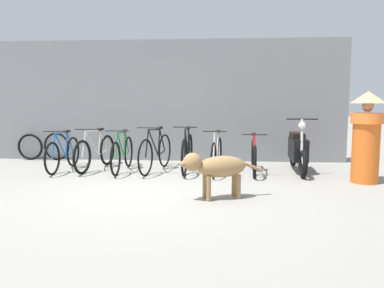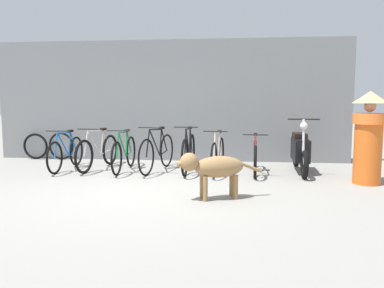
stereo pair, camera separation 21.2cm
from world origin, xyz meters
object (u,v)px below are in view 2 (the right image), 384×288
Objects in this scene: motorcycle at (300,151)px; stray_dog at (213,167)px; bicycle_1 at (98,152)px; spare_tire_right at (36,146)px; bicycle_3 at (157,152)px; bicycle_6 at (255,157)px; bicycle_4 at (189,153)px; person_in_robes at (369,134)px; spare_tire_left at (61,146)px; bicycle_2 at (124,153)px; bicycle_0 at (66,153)px; bicycle_5 at (218,155)px.

motorcycle is 2.77m from stray_dog.
bicycle_1 is 2.76× the size of spare_tire_right.
stray_dog is (1.24, -2.09, 0.09)m from bicycle_3.
bicycle_4 is at bearing -89.05° from bicycle_6.
bicycle_3 is 0.93× the size of motorcycle.
person_in_robes reaches higher than bicycle_4.
bicycle_2 is at bearing -33.00° from spare_tire_left.
bicycle_2 is 4.56m from person_in_robes.
bicycle_3 is at bearing 93.44° from bicycle_2.
bicycle_6 is (3.85, -0.01, -0.02)m from bicycle_0.
bicycle_3 is 2.85m from motorcycle.
bicycle_0 is 2.53m from bicycle_4.
bicycle_0 is 3.85m from bicycle_6.
spare_tire_left is at bearing -109.03° from bicycle_4.
bicycle_4 is at bearing 17.73° from person_in_robes.
person_in_robes is (4.47, -0.75, 0.49)m from bicycle_2.
bicycle_1 is at bearing -89.88° from bicycle_6.
person_in_robes reaches higher than bicycle_6.
motorcycle reaches higher than bicycle_5.
person_in_robes is at bearing -15.90° from spare_tire_right.
bicycle_5 is 2.43× the size of spare_tire_left.
bicycle_6 is (0.73, 0.02, -0.03)m from bicycle_5.
spare_tire_right is at bearing -56.55° from stray_dog.
bicycle_0 reaches higher than stray_dog.
spare_tire_left is at bearing -0.43° from spare_tire_right.
bicycle_2 reaches higher than stray_dog.
person_in_robes is at bearing 71.70° from bicycle_6.
person_in_robes is (5.69, -0.73, 0.50)m from bicycle_0.
bicycle_1 is 1.28m from bicycle_3.
spare_tire_left is (-6.40, 2.01, -0.52)m from person_in_robes.
bicycle_5 is 1.32× the size of stray_dog.
bicycle_0 is 2.45× the size of spare_tire_left.
bicycle_3 reaches higher than spare_tire_right.
bicycle_0 is at bearing -76.77° from bicycle_3.
person_in_robes is 2.37× the size of spare_tire_left.
bicycle_3 reaches higher than bicycle_1.
motorcycle is at bearing -145.82° from stray_dog.
bicycle_1 is 1.01× the size of bicycle_3.
person_in_robes is at bearing 77.81° from bicycle_4.
bicycle_2 is at bearing -83.71° from motorcycle.
bicycle_2 is 2.53× the size of spare_tire_left.
bicycle_1 is at bearing -61.40° from stray_dog.
spare_tire_right is (-6.11, 1.05, -0.12)m from motorcycle.
motorcycle reaches higher than bicycle_3.
motorcycle is (0.89, 0.23, 0.11)m from bicycle_6.
bicycle_6 is 2.39× the size of spare_tire_left.
bicycle_0 is 5.76m from person_in_robes.
stray_dog is at bearing -40.65° from spare_tire_left.
bicycle_1 is at bearing -104.52° from bicycle_2.
person_in_robes is (0.95, -0.96, 0.41)m from motorcycle.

